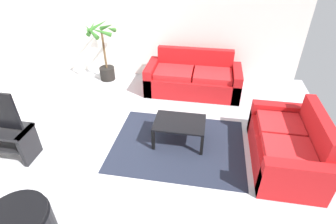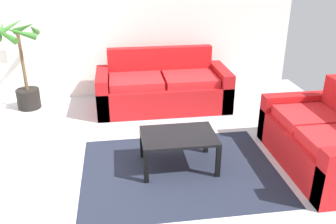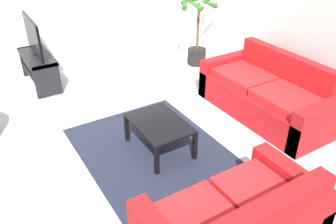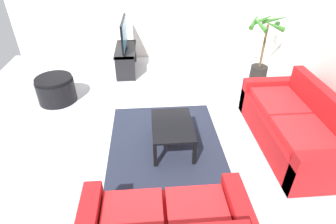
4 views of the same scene
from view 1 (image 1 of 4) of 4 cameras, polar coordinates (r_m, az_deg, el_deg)
The scene contains 7 objects.
ground_plane at distance 4.33m, azimuth -6.59°, elevation -9.43°, with size 6.60×6.60×0.00m, color #B2B2B7.
wall_back at distance 6.29m, azimuth 0.16°, elevation 19.07°, with size 6.00×0.06×2.70m, color silver.
couch_main at distance 5.92m, azimuth 5.45°, elevation 7.08°, with size 2.06×0.90×0.90m.
couch_loveseat at distance 4.39m, azimuth 24.42°, elevation -6.93°, with size 0.90×1.61×0.90m.
coffee_table at distance 4.36m, azimuth 2.54°, elevation -2.75°, with size 0.84×0.59×0.41m.
area_rug at distance 4.50m, azimuth 2.26°, elevation -7.10°, with size 2.20×1.70×0.01m, color #1E2333.
potted_palm at distance 6.51m, azimuth -13.72°, elevation 11.82°, with size 0.72×0.82×1.39m.
Camera 1 is at (1.01, -3.00, 2.95)m, focal length 28.01 mm.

